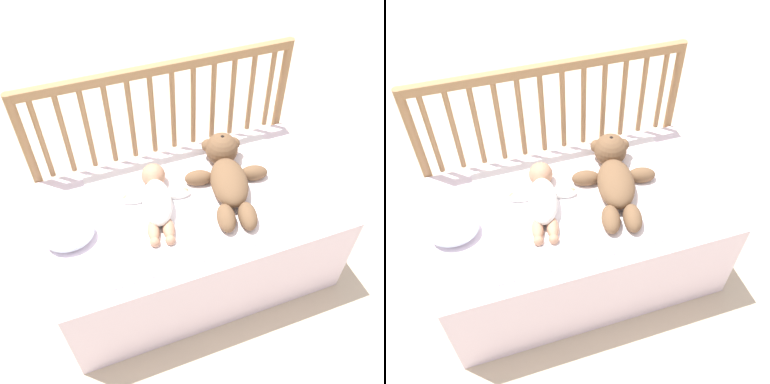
# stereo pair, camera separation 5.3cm
# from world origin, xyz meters

# --- Properties ---
(ground_plane) EXTENTS (12.00, 12.00, 0.00)m
(ground_plane) POSITION_xyz_m (0.00, 0.00, 0.00)
(ground_plane) COLOR #C6B293
(crib_mattress) EXTENTS (1.13, 0.64, 0.43)m
(crib_mattress) POSITION_xyz_m (0.00, 0.00, 0.22)
(crib_mattress) COLOR silver
(crib_mattress) RESTS_ON ground_plane
(crib_rail) EXTENTS (1.13, 0.04, 0.84)m
(crib_rail) POSITION_xyz_m (0.00, 0.35, 0.59)
(crib_rail) COLOR #997047
(crib_rail) RESTS_ON ground_plane
(blanket) EXTENTS (0.81, 0.56, 0.01)m
(blanket) POSITION_xyz_m (0.03, 0.01, 0.44)
(blanket) COLOR white
(blanket) RESTS_ON crib_mattress
(teddy_bear) EXTENTS (0.34, 0.48, 0.14)m
(teddy_bear) POSITION_xyz_m (0.17, 0.05, 0.49)
(teddy_bear) COLOR brown
(teddy_bear) RESTS_ON crib_mattress
(baby) EXTENTS (0.27, 0.37, 0.10)m
(baby) POSITION_xyz_m (-0.13, 0.03, 0.48)
(baby) COLOR white
(baby) RESTS_ON crib_mattress
(small_pillow) EXTENTS (0.18, 0.15, 0.06)m
(small_pillow) POSITION_xyz_m (-0.47, -0.01, 0.46)
(small_pillow) COLOR silver
(small_pillow) RESTS_ON crib_mattress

